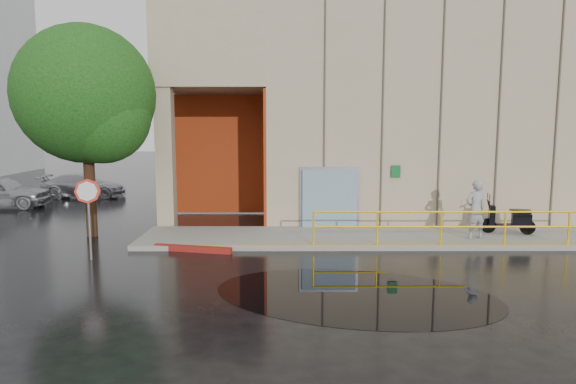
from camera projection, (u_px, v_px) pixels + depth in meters
name	position (u px, v px, depth m)	size (l,w,h in m)	color
ground	(341.00, 282.00, 12.19)	(120.00, 120.00, 0.00)	black
sidewalk	(450.00, 237.00, 16.65)	(20.00, 3.00, 0.15)	gray
building	(432.00, 113.00, 22.55)	(20.00, 10.17, 8.00)	tan
guardrail	(473.00, 227.00, 15.24)	(9.56, 0.06, 1.03)	yellow
person	(475.00, 209.00, 16.04)	(0.68, 0.45, 1.86)	#9A9A9F
scooter	(509.00, 211.00, 16.79)	(1.73, 0.90, 1.31)	black
stop_sign	(88.00, 200.00, 13.94)	(0.65, 0.26, 2.26)	slate
red_curb	(193.00, 249.00, 15.06)	(2.40, 0.18, 0.18)	maroon
puddle	(355.00, 295.00, 11.26)	(6.28, 3.86, 0.01)	black
car_c	(83.00, 186.00, 26.22)	(1.70, 4.17, 1.21)	#A2A4AA
tree_near	(89.00, 100.00, 16.58)	(4.47, 4.47, 6.92)	black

